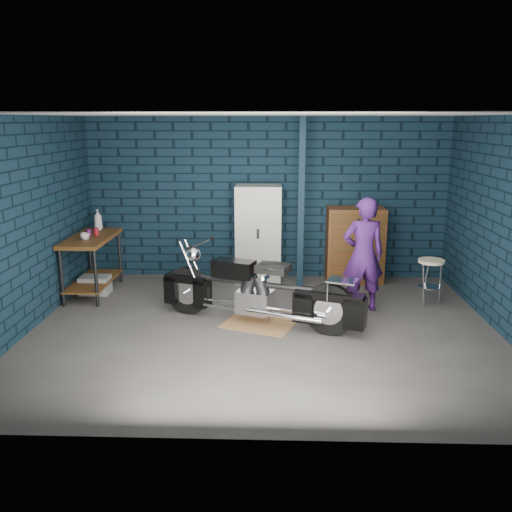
% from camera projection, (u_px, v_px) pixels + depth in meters
% --- Properties ---
extents(ground, '(6.00, 6.00, 0.00)m').
position_uv_depth(ground, '(264.00, 329.00, 7.02)').
color(ground, '#54504E').
rests_on(ground, ground).
extents(room_walls, '(6.02, 5.01, 2.71)m').
position_uv_depth(room_walls, '(265.00, 178.00, 7.09)').
color(room_walls, '#102736').
rests_on(room_walls, ground).
extents(support_post, '(0.10, 0.10, 2.70)m').
position_uv_depth(support_post, '(301.00, 204.00, 8.56)').
color(support_post, '#112535').
rests_on(support_post, ground).
extents(workbench, '(0.60, 1.40, 0.91)m').
position_uv_depth(workbench, '(93.00, 265.00, 8.38)').
color(workbench, brown).
rests_on(workbench, ground).
extents(drip_mat, '(1.08, 0.95, 0.01)m').
position_uv_depth(drip_mat, '(259.00, 323.00, 7.21)').
color(drip_mat, '#9A6B43').
rests_on(drip_mat, ground).
extents(motorcycle, '(2.46, 1.44, 1.05)m').
position_uv_depth(motorcycle, '(259.00, 286.00, 7.08)').
color(motorcycle, black).
rests_on(motorcycle, ground).
extents(person, '(0.62, 0.44, 1.62)m').
position_uv_depth(person, '(363.00, 255.00, 7.57)').
color(person, '#491E71').
rests_on(person, ground).
extents(storage_bin, '(0.44, 0.32, 0.28)m').
position_uv_depth(storage_bin, '(95.00, 285.00, 8.45)').
color(storage_bin, gray).
rests_on(storage_bin, ground).
extents(locker, '(0.75, 0.54, 1.61)m').
position_uv_depth(locker, '(258.00, 234.00, 8.99)').
color(locker, silver).
rests_on(locker, ground).
extents(tool_chest, '(0.93, 0.52, 1.24)m').
position_uv_depth(tool_chest, '(355.00, 245.00, 8.98)').
color(tool_chest, brown).
rests_on(tool_chest, ground).
extents(shop_stool, '(0.49, 0.49, 0.68)m').
position_uv_depth(shop_stool, '(430.00, 282.00, 7.88)').
color(shop_stool, beige).
rests_on(shop_stool, ground).
extents(cup_a, '(0.17, 0.17, 0.10)m').
position_uv_depth(cup_a, '(85.00, 236.00, 8.03)').
color(cup_a, beige).
rests_on(cup_a, workbench).
extents(cup_b, '(0.12, 0.12, 0.09)m').
position_uv_depth(cup_b, '(86.00, 236.00, 8.07)').
color(cup_b, beige).
rests_on(cup_b, workbench).
extents(mug_purple, '(0.07, 0.07, 0.10)m').
position_uv_depth(mug_purple, '(89.00, 232.00, 8.31)').
color(mug_purple, '#621966').
rests_on(mug_purple, workbench).
extents(mug_red, '(0.10, 0.10, 0.11)m').
position_uv_depth(mug_red, '(96.00, 231.00, 8.36)').
color(mug_red, '#A41520').
rests_on(mug_red, workbench).
extents(bottle, '(0.14, 0.14, 0.34)m').
position_uv_depth(bottle, '(98.00, 220.00, 8.73)').
color(bottle, gray).
rests_on(bottle, workbench).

